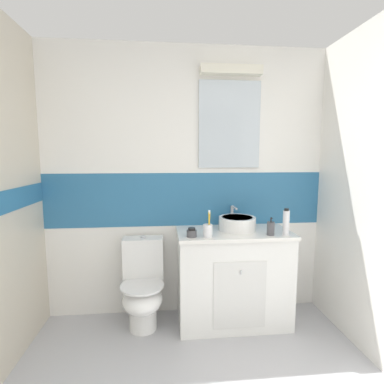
{
  "coord_description": "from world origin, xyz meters",
  "views": [
    {
      "loc": [
        -0.22,
        -0.29,
        1.51
      ],
      "look_at": [
        -0.01,
        1.78,
        1.25
      ],
      "focal_mm": 27.03,
      "sensor_mm": 36.0,
      "label": 1
    }
  ],
  "objects_px": {
    "hair_gel_jar": "(192,233)",
    "sink_basin": "(237,223)",
    "toilet": "(143,287)",
    "soap_dispenser": "(271,228)",
    "toothbrush_cup": "(208,230)",
    "shampoo_bottle_tall": "(286,222)"
  },
  "relations": [
    {
      "from": "toothbrush_cup",
      "to": "shampoo_bottle_tall",
      "type": "bearing_deg",
      "value": -0.62
    },
    {
      "from": "sink_basin",
      "to": "shampoo_bottle_tall",
      "type": "xyz_separation_m",
      "value": [
        0.36,
        -0.21,
        0.05
      ]
    },
    {
      "from": "toilet",
      "to": "hair_gel_jar",
      "type": "height_order",
      "value": "hair_gel_jar"
    },
    {
      "from": "toilet",
      "to": "toothbrush_cup",
      "type": "height_order",
      "value": "toothbrush_cup"
    },
    {
      "from": "sink_basin",
      "to": "soap_dispenser",
      "type": "xyz_separation_m",
      "value": [
        0.24,
        -0.2,
        -0.01
      ]
    },
    {
      "from": "sink_basin",
      "to": "hair_gel_jar",
      "type": "height_order",
      "value": "sink_basin"
    },
    {
      "from": "shampoo_bottle_tall",
      "to": "sink_basin",
      "type": "bearing_deg",
      "value": 149.68
    },
    {
      "from": "toothbrush_cup",
      "to": "shampoo_bottle_tall",
      "type": "xyz_separation_m",
      "value": [
        0.66,
        -0.01,
        0.05
      ]
    },
    {
      "from": "sink_basin",
      "to": "toilet",
      "type": "bearing_deg",
      "value": -177.9
    },
    {
      "from": "hair_gel_jar",
      "to": "toothbrush_cup",
      "type": "bearing_deg",
      "value": -9.17
    },
    {
      "from": "sink_basin",
      "to": "toilet",
      "type": "xyz_separation_m",
      "value": [
        -0.84,
        -0.03,
        -0.55
      ]
    },
    {
      "from": "hair_gel_jar",
      "to": "shampoo_bottle_tall",
      "type": "relative_size",
      "value": 0.37
    },
    {
      "from": "toothbrush_cup",
      "to": "toilet",
      "type": "bearing_deg",
      "value": 162.42
    },
    {
      "from": "soap_dispenser",
      "to": "toothbrush_cup",
      "type": "bearing_deg",
      "value": -179.62
    },
    {
      "from": "soap_dispenser",
      "to": "shampoo_bottle_tall",
      "type": "distance_m",
      "value": 0.14
    },
    {
      "from": "hair_gel_jar",
      "to": "shampoo_bottle_tall",
      "type": "height_order",
      "value": "shampoo_bottle_tall"
    },
    {
      "from": "sink_basin",
      "to": "toothbrush_cup",
      "type": "distance_m",
      "value": 0.36
    },
    {
      "from": "toothbrush_cup",
      "to": "hair_gel_jar",
      "type": "distance_m",
      "value": 0.13
    },
    {
      "from": "hair_gel_jar",
      "to": "sink_basin",
      "type": "bearing_deg",
      "value": 23.29
    },
    {
      "from": "soap_dispenser",
      "to": "hair_gel_jar",
      "type": "relative_size",
      "value": 1.82
    },
    {
      "from": "shampoo_bottle_tall",
      "to": "soap_dispenser",
      "type": "bearing_deg",
      "value": 175.17
    },
    {
      "from": "hair_gel_jar",
      "to": "shampoo_bottle_tall",
      "type": "bearing_deg",
      "value": -2.04
    }
  ]
}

